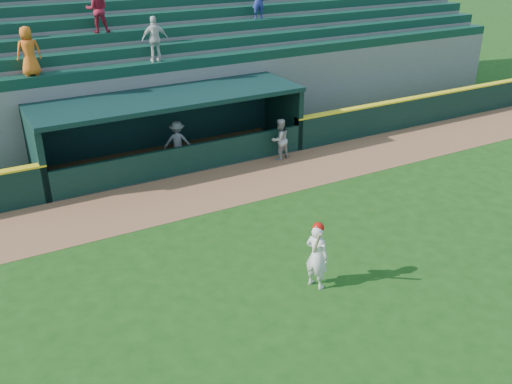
{
  "coord_description": "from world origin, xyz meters",
  "views": [
    {
      "loc": [
        -6.72,
        -10.41,
        7.78
      ],
      "look_at": [
        0.0,
        1.6,
        1.3
      ],
      "focal_mm": 40.0,
      "sensor_mm": 36.0,
      "label": 1
    }
  ],
  "objects": [
    {
      "name": "warning_track",
      "position": [
        0.0,
        4.9,
        0.01
      ],
      "size": [
        40.0,
        3.0,
        0.01
      ],
      "primitive_type": "cube",
      "color": "brown",
      "rests_on": "ground"
    },
    {
      "name": "batter_at_plate",
      "position": [
        0.02,
        -1.25,
        0.86
      ],
      "size": [
        0.59,
        0.81,
        1.72
      ],
      "color": "silver",
      "rests_on": "ground"
    },
    {
      "name": "dugout",
      "position": [
        0.0,
        8.0,
        1.36
      ],
      "size": [
        9.4,
        2.8,
        2.46
      ],
      "color": "#60605C",
      "rests_on": "ground"
    },
    {
      "name": "wall_stripe_right",
      "position": [
        12.25,
        6.55,
        1.23
      ],
      "size": [
        15.5,
        0.32,
        0.06
      ],
      "primitive_type": "cube",
      "color": "yellow",
      "rests_on": "field_wall_right"
    },
    {
      "name": "stands",
      "position": [
        -0.03,
        12.57,
        2.4
      ],
      "size": [
        34.5,
        6.25,
        7.02
      ],
      "color": "slate",
      "rests_on": "ground"
    },
    {
      "name": "dugout_player_front",
      "position": [
        3.49,
        6.08,
        0.76
      ],
      "size": [
        0.81,
        0.68,
        1.51
      ],
      "primitive_type": "imported",
      "rotation": [
        0.0,
        0.0,
        3.3
      ],
      "color": "#ADADA7",
      "rests_on": "ground"
    },
    {
      "name": "dugout_player_inside",
      "position": [
        0.21,
        7.74,
        0.74
      ],
      "size": [
        1.09,
        0.86,
        1.49
      ],
      "primitive_type": "imported",
      "rotation": [
        0.0,
        0.0,
        2.77
      ],
      "color": "#9B9B96",
      "rests_on": "ground"
    },
    {
      "name": "field_wall_right",
      "position": [
        12.25,
        6.55,
        0.6
      ],
      "size": [
        15.5,
        0.3,
        1.2
      ],
      "primitive_type": "cube",
      "color": "black",
      "rests_on": "ground"
    },
    {
      "name": "ground",
      "position": [
        0.0,
        0.0,
        0.0
      ],
      "size": [
        120.0,
        120.0,
        0.0
      ],
      "primitive_type": "plane",
      "color": "#194210",
      "rests_on": "ground"
    }
  ]
}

